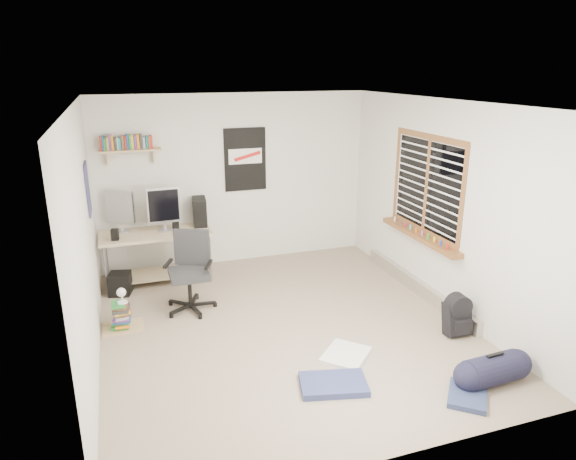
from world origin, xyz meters
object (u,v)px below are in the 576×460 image
object	(u,v)px
duffel_bag	(493,370)
book_stack	(122,316)
office_chair	(189,272)
desk	(158,256)
backpack	(457,318)

from	to	relation	value
duffel_bag	book_stack	size ratio (longest dim) A/B	1.32
office_chair	duffel_bag	size ratio (longest dim) A/B	1.71
office_chair	duffel_bag	bearing A→B (deg)	-22.20
office_chair	duffel_bag	xyz separation A→B (m)	(2.45, -2.47, -0.35)
book_stack	office_chair	bearing A→B (deg)	15.79
office_chair	desk	bearing A→B (deg)	128.06
backpack	duffel_bag	distance (m)	0.93
duffel_bag	book_stack	xyz separation A→B (m)	(-3.25, 2.24, 0.01)
desk	backpack	xyz separation A→B (m)	(2.98, -2.62, -0.16)
office_chair	book_stack	xyz separation A→B (m)	(-0.80, -0.23, -0.34)
backpack	book_stack	bearing A→B (deg)	162.01
backpack	book_stack	distance (m)	3.75
office_chair	book_stack	bearing A→B (deg)	-141.17
book_stack	duffel_bag	bearing A→B (deg)	-34.57
office_chair	duffel_bag	world-z (taller)	office_chair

